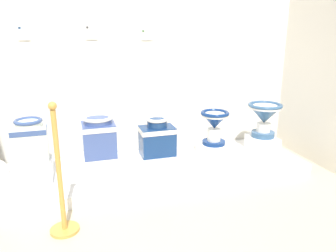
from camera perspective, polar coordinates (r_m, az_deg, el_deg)
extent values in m
cube|color=silver|center=(3.97, -4.04, 15.04)|extent=(4.02, 0.06, 2.96)
cube|color=white|center=(3.74, -1.61, -7.48)|extent=(3.27, 1.04, 0.12)
cube|color=white|center=(3.55, -22.21, -7.16)|extent=(0.34, 0.31, 0.22)
cube|color=white|center=(3.45, -22.70, -2.86)|extent=(0.31, 0.25, 0.35)
cube|color=#37508C|center=(3.41, -22.95, -0.67)|extent=(0.32, 0.26, 0.05)
cylinder|color=white|center=(3.39, -23.07, 0.34)|extent=(0.24, 0.24, 0.06)
torus|color=#37508C|center=(3.39, -23.12, 0.80)|extent=(0.26, 0.26, 0.04)
cube|color=white|center=(3.55, -11.63, -6.44)|extent=(0.35, 0.30, 0.19)
cube|color=#3C5394|center=(3.45, -11.89, -2.30)|extent=(0.33, 0.31, 0.35)
cube|color=white|center=(3.41, -12.02, -0.10)|extent=(0.33, 0.32, 0.05)
cylinder|color=#3C5394|center=(3.39, -12.08, 0.91)|extent=(0.28, 0.28, 0.06)
torus|color=white|center=(3.39, -12.11, 1.36)|extent=(0.30, 0.30, 0.04)
cube|color=white|center=(3.67, -1.85, -5.87)|extent=(0.37, 0.34, 0.13)
cube|color=navy|center=(3.59, -1.88, -2.59)|extent=(0.37, 0.25, 0.32)
cube|color=white|center=(3.55, -1.90, -0.71)|extent=(0.38, 0.26, 0.05)
cylinder|color=navy|center=(3.53, -1.91, 0.51)|extent=(0.21, 0.21, 0.09)
torus|color=white|center=(3.52, -1.92, 1.20)|extent=(0.24, 0.24, 0.04)
cube|color=white|center=(3.89, 7.88, -4.33)|extent=(0.30, 0.38, 0.18)
cylinder|color=navy|center=(3.85, 7.94, -2.82)|extent=(0.26, 0.26, 0.04)
cylinder|color=white|center=(3.82, 7.99, -1.49)|extent=(0.15, 0.15, 0.15)
cone|color=navy|center=(3.77, 8.09, 0.88)|extent=(0.31, 0.31, 0.18)
cylinder|color=white|center=(3.76, 8.13, 1.92)|extent=(0.31, 0.31, 0.03)
torus|color=navy|center=(3.75, 8.15, 2.21)|extent=(0.33, 0.33, 0.04)
cylinder|color=white|center=(3.75, 8.14, 2.14)|extent=(0.22, 0.22, 0.01)
cube|color=white|center=(4.23, 16.01, -2.99)|extent=(0.28, 0.38, 0.19)
cylinder|color=#335883|center=(4.19, 16.15, -1.35)|extent=(0.28, 0.28, 0.06)
cylinder|color=white|center=(4.17, 16.24, -0.21)|extent=(0.16, 0.16, 0.11)
cone|color=#335883|center=(4.12, 16.42, 1.98)|extent=(0.40, 0.40, 0.22)
cylinder|color=white|center=(4.10, 16.52, 3.19)|extent=(0.39, 0.39, 0.03)
torus|color=#335883|center=(4.10, 16.54, 3.46)|extent=(0.40, 0.40, 0.04)
cylinder|color=white|center=(4.10, 16.53, 3.39)|extent=(0.28, 0.28, 0.01)
cube|color=white|center=(3.85, -23.77, 14.61)|extent=(0.11, 0.01, 0.16)
cube|color=#386BAD|center=(3.85, -24.38, 15.24)|extent=(0.02, 0.01, 0.02)
cube|color=white|center=(3.84, -13.19, 15.59)|extent=(0.12, 0.01, 0.16)
cube|color=slate|center=(3.84, -13.84, 16.27)|extent=(0.02, 0.01, 0.02)
cube|color=white|center=(3.94, -3.68, 15.56)|extent=(0.13, 0.01, 0.13)
cube|color=#5B9E4C|center=(3.93, -4.32, 16.10)|extent=(0.02, 0.01, 0.02)
cylinder|color=gold|center=(2.91, -17.46, -16.77)|extent=(0.23, 0.23, 0.02)
cylinder|color=gold|center=(2.68, -18.38, -7.65)|extent=(0.04, 0.04, 0.99)
sphere|color=gold|center=(2.52, -19.43, 3.30)|extent=(0.06, 0.06, 0.06)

